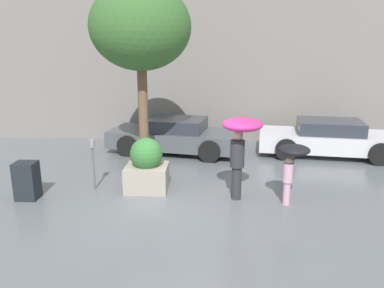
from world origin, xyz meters
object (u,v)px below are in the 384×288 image
at_px(parked_car_far, 329,138).
at_px(newspaper_box, 27,181).
at_px(planter_box, 147,167).
at_px(street_tree, 140,28).
at_px(person_adult, 241,138).
at_px(parked_car_near, 175,136).
at_px(parking_meter, 93,154).
at_px(person_child, 292,158).

bearing_deg(parked_car_far, newspaper_box, 124.78).
relative_size(planter_box, street_tree, 0.26).
relative_size(person_adult, newspaper_box, 2.19).
height_order(parked_car_near, street_tree, street_tree).
distance_m(person_adult, parking_meter, 3.68).
relative_size(person_adult, parked_car_far, 0.42).
bearing_deg(parked_car_near, person_adult, -144.24).
height_order(planter_box, parking_meter, planter_box).
bearing_deg(newspaper_box, planter_box, 14.36).
bearing_deg(person_adult, person_child, 46.15).
relative_size(parked_car_far, newspaper_box, 5.21).
distance_m(parked_car_near, newspaper_box, 5.27).
relative_size(parked_car_near, newspaper_box, 5.19).
xyz_separation_m(planter_box, parked_car_near, (0.38, 3.54, -0.05)).
height_order(parked_car_far, newspaper_box, parked_car_far).
bearing_deg(person_child, parking_meter, -170.33).
bearing_deg(parking_meter, newspaper_box, -154.26).
xyz_separation_m(parked_car_far, newspaper_box, (-8.23, -4.12, -0.12)).
relative_size(person_child, parking_meter, 1.09).
relative_size(person_child, parked_car_far, 0.30).
distance_m(person_adult, newspaper_box, 5.11).
bearing_deg(parked_car_near, parking_meter, 165.43).
distance_m(planter_box, parked_car_far, 6.47).
height_order(person_adult, parked_car_far, person_adult).
bearing_deg(parked_car_near, newspaper_box, 154.85).
bearing_deg(planter_box, street_tree, 101.93).
xyz_separation_m(planter_box, newspaper_box, (-2.73, -0.70, -0.16)).
xyz_separation_m(street_tree, newspaper_box, (-2.45, -2.05, -3.53)).
xyz_separation_m(person_child, parking_meter, (-4.74, 0.75, -0.18)).
bearing_deg(person_adult, newspaper_box, -121.04).
distance_m(planter_box, street_tree, 3.64).
distance_m(parked_car_far, parking_meter, 7.66).
xyz_separation_m(person_adult, person_child, (1.14, -0.22, -0.39)).
bearing_deg(parked_car_far, person_child, 161.58).
xyz_separation_m(person_adult, parked_car_near, (-1.88, 4.10, -0.95)).
bearing_deg(person_adult, street_tree, -159.52).
height_order(person_child, street_tree, street_tree).
bearing_deg(person_adult, parking_meter, -131.05).
xyz_separation_m(planter_box, person_adult, (2.26, -0.55, 0.90)).
relative_size(parking_meter, newspaper_box, 1.45).
height_order(planter_box, parked_car_far, planter_box).
bearing_deg(person_adult, parked_car_near, 171.86).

